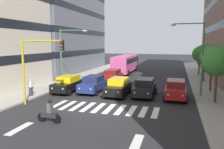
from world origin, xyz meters
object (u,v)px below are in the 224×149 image
traffic_light_gantry (34,61)px  car_4 (68,84)px  street_lamp_right (66,50)px  street_lamp_left (197,50)px  street_tree_1 (212,57)px  car_row2_0 (112,76)px  street_tree_0 (217,62)px  pedestrian_waiting (31,87)px  car_2 (118,87)px  bus_behind_traffic (126,62)px  street_tree_3 (200,54)px  street_tree_2 (205,54)px  car_0 (176,89)px  motorcycle_with_rider (49,113)px  car_3 (93,84)px  car_1 (145,87)px

traffic_light_gantry → car_4: bearing=-92.3°
street_lamp_right → street_lamp_left: bearing=175.1°
car_4 → street_tree_1: (-14.40, -4.19, 2.77)m
car_row2_0 → street_tree_0: size_ratio=0.94×
pedestrian_waiting → street_tree_1: bearing=-156.4°
pedestrian_waiting → street_lamp_left: bearing=-162.6°
car_row2_0 → street_tree_0: (-11.19, 7.47, 2.72)m
car_2 → traffic_light_gantry: size_ratio=0.81×
bus_behind_traffic → street_lamp_right: street_lamp_right is taller
car_2 → car_row2_0: size_ratio=1.00×
car_2 → street_tree_3: size_ratio=0.99×
car_4 → street_tree_1: size_ratio=0.94×
traffic_light_gantry → pedestrian_waiting: bearing=-46.8°
bus_behind_traffic → pedestrian_waiting: bearing=75.8°
car_2 → street_tree_2: 13.73m
street_tree_0 → pedestrian_waiting: street_tree_0 is taller
car_0 → street_lamp_left: (-1.80, -1.35, 3.56)m
car_0 → bus_behind_traffic: 18.04m
motorcycle_with_rider → street_tree_1: (-11.31, -12.91, 3.01)m
car_3 → car_row2_0: bearing=-93.5°
car_3 → street_tree_1: 12.65m
car_row2_0 → traffic_light_gantry: (3.15, 12.00, 2.77)m
car_2 → car_3: 2.99m
car_1 → pedestrian_waiting: size_ratio=2.72×
street_tree_3 → car_3: bearing=53.7°
bus_behind_traffic → traffic_light_gantry: bearing=82.6°
car_row2_0 → traffic_light_gantry: bearing=75.3°
car_3 → car_0: bearing=177.3°
car_3 → street_tree_2: 15.32m
traffic_light_gantry → street_tree_2: bearing=-133.3°
car_row2_0 → pedestrian_waiting: bearing=61.6°
traffic_light_gantry → pedestrian_waiting: (2.12, -2.26, -2.66)m
car_0 → street_tree_2: size_ratio=0.91×
bus_behind_traffic → motorcycle_with_rider: bearing=91.2°
car_3 → motorcycle_with_rider: size_ratio=2.61×
car_row2_0 → street_tree_2: (-11.39, -3.44, 2.80)m
street_tree_0 → street_tree_2: (-0.20, -10.91, 0.08)m
street_lamp_left → street_tree_1: (-1.70, -2.60, -0.78)m
traffic_light_gantry → street_tree_2: traffic_light_gantry is taller
street_lamp_left → street_tree_2: size_ratio=1.43×
bus_behind_traffic → car_4: bearing=81.0°
car_2 → street_tree_3: bearing=-117.9°
street_tree_0 → bus_behind_traffic: bearing=-55.9°
car_row2_0 → street_lamp_left: bearing=152.7°
car_1 → traffic_light_gantry: (8.23, 5.72, 2.77)m
motorcycle_with_rider → traffic_light_gantry: size_ratio=0.31×
street_tree_2 → street_tree_0: bearing=88.9°
car_3 → pedestrian_waiting: 6.18m
street_lamp_left → street_tree_0: size_ratio=1.48×
pedestrian_waiting → street_tree_3: bearing=-130.2°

